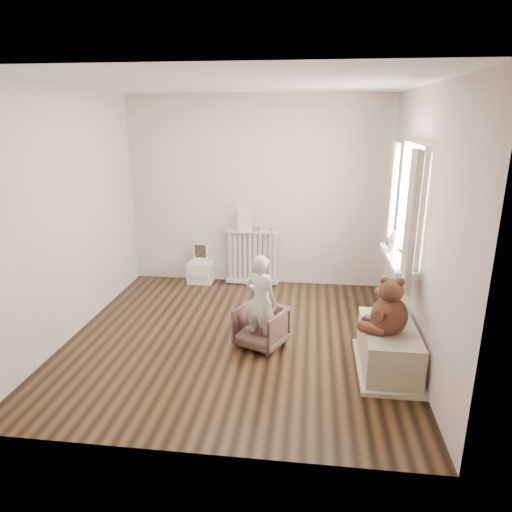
# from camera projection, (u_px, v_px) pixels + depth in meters

# --- Properties ---
(floor) EXTENTS (3.60, 3.60, 0.01)m
(floor) POSITION_uv_depth(u_px,v_px,m) (237.00, 338.00, 4.97)
(floor) COLOR black
(floor) RESTS_ON ground
(ceiling) EXTENTS (3.60, 3.60, 0.01)m
(ceiling) POSITION_uv_depth(u_px,v_px,m) (234.00, 84.00, 4.21)
(ceiling) COLOR white
(ceiling) RESTS_ON ground
(back_wall) EXTENTS (3.60, 0.02, 2.60)m
(back_wall) POSITION_uv_depth(u_px,v_px,m) (257.00, 193.00, 6.30)
(back_wall) COLOR beige
(back_wall) RESTS_ON ground
(front_wall) EXTENTS (3.60, 0.02, 2.60)m
(front_wall) POSITION_uv_depth(u_px,v_px,m) (189.00, 284.00, 2.88)
(front_wall) COLOR beige
(front_wall) RESTS_ON ground
(left_wall) EXTENTS (0.02, 3.60, 2.60)m
(left_wall) POSITION_uv_depth(u_px,v_px,m) (67.00, 216.00, 4.80)
(left_wall) COLOR beige
(left_wall) RESTS_ON ground
(right_wall) EXTENTS (0.02, 3.60, 2.60)m
(right_wall) POSITION_uv_depth(u_px,v_px,m) (420.00, 226.00, 4.38)
(right_wall) COLOR beige
(right_wall) RESTS_ON ground
(window) EXTENTS (0.03, 0.90, 1.10)m
(window) POSITION_uv_depth(u_px,v_px,m) (411.00, 205.00, 4.62)
(window) COLOR white
(window) RESTS_ON right_wall
(window_sill) EXTENTS (0.22, 1.10, 0.06)m
(window_sill) POSITION_uv_depth(u_px,v_px,m) (397.00, 259.00, 4.80)
(window_sill) COLOR silver
(window_sill) RESTS_ON right_wall
(curtain_left) EXTENTS (0.06, 0.26, 1.30)m
(curtain_left) POSITION_uv_depth(u_px,v_px,m) (411.00, 223.00, 4.11)
(curtain_left) COLOR beige
(curtain_left) RESTS_ON right_wall
(curtain_right) EXTENTS (0.06, 0.26, 1.30)m
(curtain_right) POSITION_uv_depth(u_px,v_px,m) (391.00, 201.00, 5.19)
(curtain_right) COLOR beige
(curtain_right) RESTS_ON right_wall
(radiator) EXTENTS (0.75, 0.14, 0.79)m
(radiator) POSITION_uv_depth(u_px,v_px,m) (252.00, 258.00, 6.46)
(radiator) COLOR silver
(radiator) RESTS_ON floor
(paper_doll) EXTENTS (0.20, 0.02, 0.33)m
(paper_doll) POSITION_uv_depth(u_px,v_px,m) (245.00, 219.00, 6.30)
(paper_doll) COLOR beige
(paper_doll) RESTS_ON radiator
(tin_a) EXTENTS (0.10, 0.10, 0.06)m
(tin_a) POSITION_uv_depth(u_px,v_px,m) (259.00, 228.00, 6.32)
(tin_a) COLOR #A59E8C
(tin_a) RESTS_ON radiator
(tin_b) EXTENTS (0.08, 0.08, 0.05)m
(tin_b) POSITION_uv_depth(u_px,v_px,m) (272.00, 229.00, 6.30)
(tin_b) COLOR #A59E8C
(tin_b) RESTS_ON radiator
(toy_vanity) EXTENTS (0.35, 0.25, 0.56)m
(toy_vanity) POSITION_uv_depth(u_px,v_px,m) (200.00, 264.00, 6.55)
(toy_vanity) COLOR silver
(toy_vanity) RESTS_ON floor
(armchair) EXTENTS (0.61, 0.62, 0.43)m
(armchair) POSITION_uv_depth(u_px,v_px,m) (261.00, 327.00, 4.74)
(armchair) COLOR #52362F
(armchair) RESTS_ON floor
(child) EXTENTS (0.43, 0.37, 0.99)m
(child) POSITION_uv_depth(u_px,v_px,m) (261.00, 302.00, 4.61)
(child) COLOR beige
(child) RESTS_ON armchair
(toy_bench) EXTENTS (0.49, 0.92, 0.43)m
(toy_bench) POSITION_uv_depth(u_px,v_px,m) (388.00, 350.00, 4.30)
(toy_bench) COLOR #B8AF90
(toy_bench) RESTS_ON floor
(teddy_bear) EXTENTS (0.52, 0.46, 0.53)m
(teddy_bear) POSITION_uv_depth(u_px,v_px,m) (390.00, 309.00, 4.06)
(teddy_bear) COLOR #3C1F14
(teddy_bear) RESTS_ON toy_bench
(plush_cat) EXTENTS (0.18, 0.29, 0.24)m
(plush_cat) POSITION_uv_depth(u_px,v_px,m) (394.00, 242.00, 4.98)
(plush_cat) COLOR gray
(plush_cat) RESTS_ON window_sill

